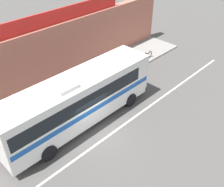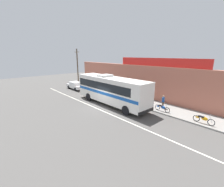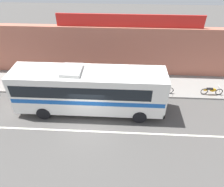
% 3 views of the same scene
% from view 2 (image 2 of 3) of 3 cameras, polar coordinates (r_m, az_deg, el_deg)
% --- Properties ---
extents(ground_plane, '(70.00, 70.00, 0.00)m').
position_cam_2_polar(ground_plane, '(19.21, -3.90, -4.97)').
color(ground_plane, '#4F4C49').
extents(sidewalk_slab, '(30.00, 3.60, 0.14)m').
position_cam_2_polar(sidewalk_slab, '(22.58, 6.58, -1.87)').
color(sidewalk_slab, gray).
rests_on(sidewalk_slab, ground_plane).
extents(storefront_facade, '(30.00, 0.70, 4.80)m').
position_cam_2_polar(storefront_facade, '(23.67, 10.23, 4.54)').
color(storefront_facade, '#B26651').
rests_on(storefront_facade, ground_plane).
extents(storefront_billboard, '(12.98, 0.12, 1.10)m').
position_cam_2_polar(storefront_billboard, '(21.69, 16.75, 11.14)').
color(storefront_billboard, red).
rests_on(storefront_billboard, storefront_facade).
extents(road_center_stripe, '(30.00, 0.14, 0.01)m').
position_cam_2_polar(road_center_stripe, '(18.76, -5.83, -5.48)').
color(road_center_stripe, silver).
rests_on(road_center_stripe, ground_plane).
extents(intercity_bus, '(11.34, 2.65, 3.78)m').
position_cam_2_polar(intercity_bus, '(19.65, -0.66, 1.78)').
color(intercity_bus, white).
rests_on(intercity_bus, ground_plane).
extents(parked_car, '(4.45, 1.82, 1.37)m').
position_cam_2_polar(parked_car, '(29.40, -13.40, 2.98)').
color(parked_car, silver).
rests_on(parked_car, ground_plane).
extents(utility_pole, '(1.60, 0.22, 7.25)m').
position_cam_2_polar(utility_pole, '(30.40, -12.71, 9.41)').
color(utility_pole, brown).
rests_on(utility_pole, sidewalk_slab).
extents(motorcycle_black, '(1.88, 0.56, 0.94)m').
position_cam_2_polar(motorcycle_black, '(16.60, 30.94, -8.18)').
color(motorcycle_black, black).
rests_on(motorcycle_black, sidewalk_slab).
extents(motorcycle_red, '(1.86, 0.56, 0.94)m').
position_cam_2_polar(motorcycle_red, '(18.09, 18.19, -5.03)').
color(motorcycle_red, black).
rests_on(motorcycle_red, sidewalk_slab).
extents(pedestrian_far_left, '(0.30, 0.48, 1.58)m').
position_cam_2_polar(pedestrian_far_left, '(18.99, 18.55, -2.61)').
color(pedestrian_far_left, brown).
rests_on(pedestrian_far_left, sidewalk_slab).
extents(pedestrian_near_shop, '(0.30, 0.48, 1.60)m').
position_cam_2_polar(pedestrian_near_shop, '(21.34, 8.63, -0.14)').
color(pedestrian_near_shop, brown).
rests_on(pedestrian_near_shop, sidewalk_slab).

